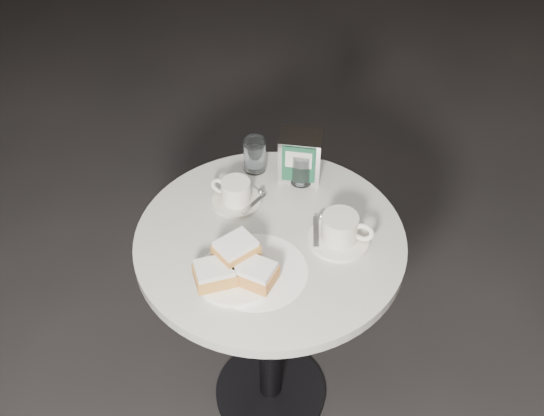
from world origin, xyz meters
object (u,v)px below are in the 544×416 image
(coffee_cup_left, at_px, (236,193))
(water_glass_right, at_px, (302,167))
(water_glass_left, at_px, (255,155))
(coffee_cup_right, at_px, (340,231))
(napkin_dispenser, at_px, (301,155))
(beignet_plate, at_px, (235,269))
(cafe_table, at_px, (270,287))

(coffee_cup_left, distance_m, water_glass_right, 0.20)
(water_glass_left, height_order, water_glass_right, water_glass_right)
(coffee_cup_right, xyz_separation_m, napkin_dispenser, (-0.15, 0.23, 0.03))
(water_glass_right, bearing_deg, beignet_plate, -101.47)
(beignet_plate, relative_size, water_glass_right, 2.23)
(beignet_plate, bearing_deg, coffee_cup_right, 39.88)
(cafe_table, relative_size, napkin_dispenser, 5.53)
(coffee_cup_right, height_order, napkin_dispenser, napkin_dispenser)
(cafe_table, relative_size, coffee_cup_right, 4.33)
(napkin_dispenser, bearing_deg, coffee_cup_left, -137.61)
(water_glass_left, bearing_deg, cafe_table, -66.89)
(napkin_dispenser, bearing_deg, coffee_cup_right, -61.27)
(coffee_cup_left, bearing_deg, cafe_table, -32.27)
(cafe_table, distance_m, water_glass_left, 0.37)
(coffee_cup_right, height_order, water_glass_right, water_glass_right)
(cafe_table, relative_size, beignet_plate, 3.26)
(water_glass_left, xyz_separation_m, napkin_dispenser, (0.13, 0.01, 0.02))
(beignet_plate, xyz_separation_m, napkin_dispenser, (0.07, 0.42, 0.03))
(coffee_cup_right, relative_size, water_glass_right, 1.68)
(coffee_cup_left, height_order, napkin_dispenser, napkin_dispenser)
(beignet_plate, height_order, water_glass_left, water_glass_left)
(cafe_table, height_order, coffee_cup_right, coffee_cup_right)
(cafe_table, height_order, napkin_dispenser, napkin_dispenser)
(water_glass_left, bearing_deg, coffee_cup_right, -38.22)
(coffee_cup_left, bearing_deg, napkin_dispenser, 56.27)
(water_glass_right, xyz_separation_m, napkin_dispenser, (-0.01, 0.03, 0.02))
(coffee_cup_left, relative_size, water_glass_left, 1.53)
(beignet_plate, xyz_separation_m, coffee_cup_right, (0.22, 0.19, 0.00))
(cafe_table, xyz_separation_m, water_glass_left, (-0.11, 0.25, 0.25))
(beignet_plate, bearing_deg, water_glass_right, 78.53)
(coffee_cup_right, relative_size, water_glass_left, 1.70)
(beignet_plate, xyz_separation_m, water_glass_left, (-0.06, 0.41, 0.01))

